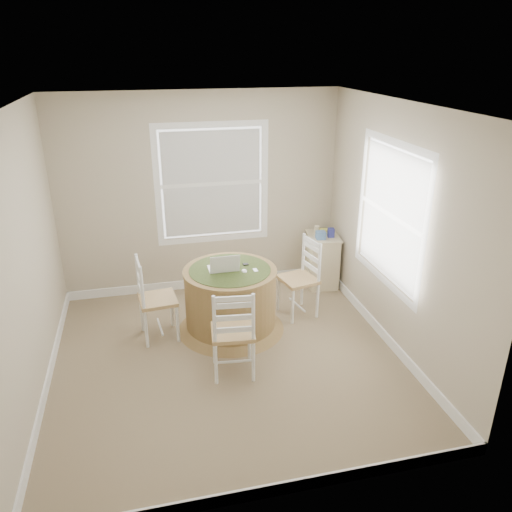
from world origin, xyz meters
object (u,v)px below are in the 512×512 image
object	(u,v)px
chair_left	(158,299)
chair_right	(298,279)
chair_near	(233,332)
corner_chest	(322,260)
round_table	(230,297)
laptop	(224,267)

from	to	relation	value
chair_left	chair_right	bearing A→B (deg)	-91.18
chair_near	chair_right	xyz separation A→B (m)	(0.99, 1.00, 0.00)
chair_right	chair_left	bearing A→B (deg)	-97.90
chair_near	corner_chest	xyz separation A→B (m)	(1.57, 1.73, -0.11)
round_table	chair_near	world-z (taller)	chair_near
round_table	chair_near	xyz separation A→B (m)	(-0.13, -0.84, 0.06)
chair_near	corner_chest	world-z (taller)	chair_near
chair_left	laptop	xyz separation A→B (m)	(0.75, -0.01, 0.31)
chair_left	chair_right	xyz separation A→B (m)	(1.68, 0.14, 0.00)
chair_left	chair_near	size ratio (longest dim) A/B	1.00
chair_right	laptop	bearing A→B (deg)	-93.61
chair_left	chair_right	distance (m)	1.69
chair_right	corner_chest	world-z (taller)	chair_right
round_table	chair_right	distance (m)	0.88
chair_near	corner_chest	bearing A→B (deg)	-126.01
round_table	chair_left	bearing A→B (deg)	176.12
chair_near	corner_chest	size ratio (longest dim) A/B	1.32
round_table	chair_near	distance (m)	0.85
chair_near	chair_right	distance (m)	1.41
chair_left	laptop	world-z (taller)	laptop
chair_right	laptop	xyz separation A→B (m)	(-0.93, -0.15, 0.31)
chair_near	round_table	bearing A→B (deg)	-92.66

